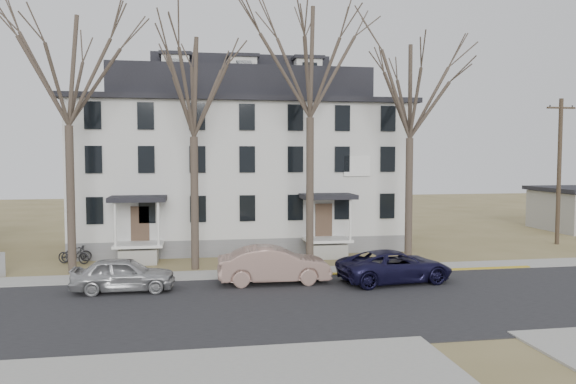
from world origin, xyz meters
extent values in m
plane|color=olive|center=(0.00, 0.00, 0.00)|extent=(120.00, 120.00, 0.00)
cube|color=#27272A|center=(0.00, 2.00, 0.00)|extent=(120.00, 10.00, 0.04)
cube|color=#A09F97|center=(0.00, 8.00, 0.00)|extent=(120.00, 2.00, 0.08)
cube|color=gold|center=(5.00, 7.10, 0.00)|extent=(14.00, 0.25, 0.06)
cube|color=slate|center=(-2.00, 18.00, 0.50)|extent=(20.00, 10.00, 1.00)
cube|color=silver|center=(-2.00, 18.00, 5.00)|extent=(20.00, 10.00, 8.00)
cube|color=black|center=(-2.00, 18.00, 9.10)|extent=(20.80, 10.80, 0.30)
cube|color=black|center=(-2.00, 18.00, 10.25)|extent=(16.00, 7.00, 2.00)
cube|color=black|center=(-2.00, 18.00, 11.65)|extent=(11.00, 4.50, 0.80)
cube|color=white|center=(-8.00, 12.04, 1.00)|extent=(2.60, 2.00, 0.16)
cube|color=white|center=(2.50, 12.04, 1.00)|extent=(2.60, 2.00, 0.16)
cube|color=white|center=(4.50, 12.92, 5.20)|extent=(1.60, 0.08, 1.20)
cylinder|color=#473B31|center=(-11.00, 9.80, 3.64)|extent=(0.40, 0.40, 7.28)
cylinder|color=#473B31|center=(-5.00, 9.80, 3.38)|extent=(0.40, 0.40, 6.76)
cylinder|color=#473B31|center=(1.00, 9.80, 3.90)|extent=(0.40, 0.40, 7.80)
cylinder|color=#473B31|center=(6.50, 9.80, 3.38)|extent=(0.40, 0.40, 6.76)
cylinder|color=#3D3023|center=(18.50, 14.00, 4.75)|extent=(0.28, 0.28, 9.50)
cube|color=#3D3023|center=(18.50, 14.00, 8.90)|extent=(2.00, 0.12, 0.12)
imported|color=#A6A6A7|center=(-8.04, 5.38, 0.73)|extent=(4.33, 1.79, 1.47)
imported|color=#8B6C61|center=(-1.50, 5.85, 0.83)|extent=(5.10, 1.86, 1.67)
imported|color=black|center=(4.00, 5.11, 0.73)|extent=(5.52, 3.05, 1.46)
imported|color=black|center=(-11.39, 12.11, 0.48)|extent=(1.95, 1.31, 0.97)
imported|color=black|center=(-11.35, 12.65, 0.47)|extent=(1.61, 0.77, 0.93)
camera|label=1|loc=(-5.12, -19.04, 5.82)|focal=35.00mm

